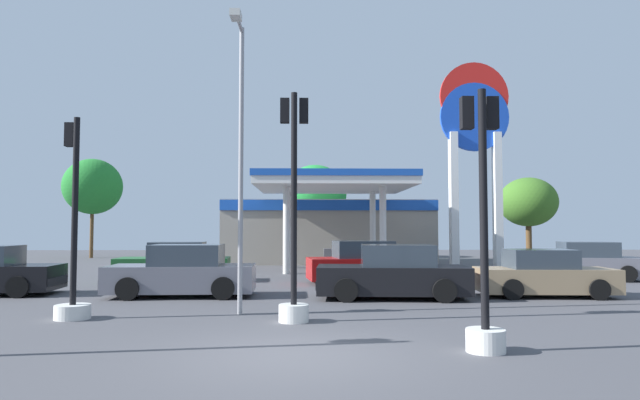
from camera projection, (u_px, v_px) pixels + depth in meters
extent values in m
plane|color=#47474C|center=(294.00, 354.00, 9.12)|extent=(90.00, 90.00, 0.00)
cube|color=gray|center=(327.00, 232.00, 34.30)|extent=(12.54, 5.84, 3.80)
cube|color=#194CB2|center=(329.00, 205.00, 31.41)|extent=(12.54, 0.12, 0.60)
cube|color=white|center=(333.00, 186.00, 27.62)|extent=(7.51, 7.18, 0.35)
cube|color=#194CB2|center=(333.00, 179.00, 27.63)|extent=(7.61, 7.28, 0.30)
cylinder|color=silver|center=(286.00, 230.00, 25.47)|extent=(0.32, 0.32, 4.08)
cylinder|color=silver|center=(383.00, 230.00, 25.59)|extent=(0.32, 0.32, 4.08)
cylinder|color=silver|center=(289.00, 230.00, 29.42)|extent=(0.32, 0.32, 4.08)
cylinder|color=silver|center=(373.00, 230.00, 29.53)|extent=(0.32, 0.32, 4.08)
cube|color=#4C4C51|center=(333.00, 260.00, 27.42)|extent=(0.90, 0.60, 1.10)
cube|color=white|center=(454.00, 200.00, 29.14)|extent=(0.40, 0.56, 7.25)
cube|color=white|center=(497.00, 200.00, 29.20)|extent=(0.40, 0.56, 7.25)
cylinder|color=blue|center=(474.00, 117.00, 29.40)|extent=(3.70, 0.22, 3.70)
cylinder|color=red|center=(474.00, 97.00, 29.48)|extent=(3.70, 0.22, 3.70)
cube|color=white|center=(474.00, 107.00, 29.49)|extent=(3.40, 0.08, 0.67)
cylinder|color=black|center=(128.00, 289.00, 15.96)|extent=(0.68, 0.25, 0.68)
cylinder|color=black|center=(144.00, 283.00, 17.78)|extent=(0.68, 0.25, 0.68)
cylinder|color=black|center=(223.00, 288.00, 16.10)|extent=(0.68, 0.25, 0.68)
cylinder|color=black|center=(230.00, 282.00, 17.92)|extent=(0.68, 0.25, 0.68)
cube|color=slate|center=(182.00, 278.00, 16.95)|extent=(4.50, 1.98, 0.81)
cube|color=#2D3842|center=(187.00, 255.00, 16.99)|extent=(2.16, 1.71, 0.68)
cube|color=black|center=(110.00, 282.00, 16.83)|extent=(0.17, 1.77, 0.25)
cylinder|color=black|center=(575.00, 284.00, 17.69)|extent=(0.63, 0.25, 0.62)
cylinder|color=black|center=(599.00, 290.00, 16.04)|extent=(0.63, 0.25, 0.62)
cylinder|color=black|center=(496.00, 284.00, 17.77)|extent=(0.63, 0.25, 0.62)
cylinder|color=black|center=(513.00, 289.00, 16.12)|extent=(0.63, 0.25, 0.62)
cube|color=#8C7556|center=(545.00, 280.00, 16.91)|extent=(4.13, 1.92, 0.73)
cube|color=#2D3842|center=(540.00, 259.00, 16.95)|extent=(2.01, 1.61, 0.62)
cube|color=black|center=(610.00, 284.00, 16.84)|extent=(0.21, 1.61, 0.23)
cylinder|color=black|center=(133.00, 275.00, 20.75)|extent=(0.68, 0.27, 0.66)
cylinder|color=black|center=(144.00, 272.00, 22.53)|extent=(0.68, 0.27, 0.66)
cylinder|color=black|center=(205.00, 275.00, 21.00)|extent=(0.68, 0.27, 0.66)
cylinder|color=black|center=(210.00, 271.00, 22.78)|extent=(0.68, 0.27, 0.66)
cube|color=#1E5928|center=(174.00, 268.00, 21.78)|extent=(4.47, 2.12, 0.79)
cube|color=#2D3842|center=(178.00, 250.00, 21.83)|extent=(2.18, 1.76, 0.66)
cube|color=black|center=(118.00, 271.00, 21.57)|extent=(0.24, 1.74, 0.25)
cylinder|color=black|center=(396.00, 272.00, 22.15)|extent=(0.71, 0.32, 0.69)
cylinder|color=black|center=(410.00, 276.00, 20.32)|extent=(0.71, 0.32, 0.69)
cylinder|color=black|center=(327.00, 273.00, 21.74)|extent=(0.71, 0.32, 0.69)
cylinder|color=black|center=(335.00, 277.00, 19.91)|extent=(0.71, 0.32, 0.69)
cube|color=#A51111|center=(367.00, 268.00, 21.04)|extent=(4.72, 2.43, 0.82)
cube|color=#2D3842|center=(363.00, 250.00, 21.05)|extent=(2.34, 1.93, 0.69)
cube|color=black|center=(423.00, 271.00, 21.36)|extent=(0.35, 1.80, 0.26)
cylinder|color=black|center=(42.00, 281.00, 18.30)|extent=(0.68, 0.28, 0.66)
cylinder|color=black|center=(18.00, 287.00, 16.54)|extent=(0.68, 0.28, 0.66)
cube|color=black|center=(56.00, 281.00, 17.51)|extent=(0.26, 1.73, 0.25)
cylinder|color=black|center=(555.00, 273.00, 21.77)|extent=(0.69, 0.34, 0.66)
cylinder|color=black|center=(544.00, 270.00, 23.51)|extent=(0.69, 0.34, 0.66)
cylinder|color=black|center=(628.00, 274.00, 21.34)|extent=(0.69, 0.34, 0.66)
cylinder|color=black|center=(611.00, 271.00, 23.08)|extent=(0.69, 0.34, 0.66)
cube|color=slate|center=(584.00, 266.00, 22.44)|extent=(4.58, 2.57, 0.78)
cube|color=#2D3842|center=(588.00, 250.00, 22.45)|extent=(2.32, 1.95, 0.66)
cube|color=black|center=(530.00, 269.00, 22.77)|extent=(0.44, 1.71, 0.25)
cylinder|color=black|center=(346.00, 290.00, 15.58)|extent=(0.70, 0.28, 0.68)
cylinder|color=black|center=(346.00, 284.00, 17.41)|extent=(0.70, 0.28, 0.68)
cylinder|color=black|center=(444.00, 291.00, 15.46)|extent=(0.70, 0.28, 0.68)
cylinder|color=black|center=(434.00, 284.00, 17.29)|extent=(0.70, 0.28, 0.68)
cube|color=black|center=(392.00, 280.00, 16.45)|extent=(4.59, 2.17, 0.81)
cube|color=#2D3842|center=(397.00, 256.00, 16.48)|extent=(2.24, 1.80, 0.68)
cube|color=black|center=(319.00, 283.00, 16.53)|extent=(0.25, 1.79, 0.26)
cylinder|color=silver|center=(294.00, 313.00, 12.29)|extent=(0.67, 0.67, 0.39)
cylinder|color=black|center=(294.00, 197.00, 12.43)|extent=(0.14, 0.14, 4.81)
cube|color=black|center=(285.00, 111.00, 12.69)|extent=(0.21, 0.20, 0.57)
sphere|color=red|center=(285.00, 104.00, 12.82)|extent=(0.15, 0.15, 0.15)
sphere|color=#D89E0C|center=(285.00, 112.00, 12.81)|extent=(0.15, 0.15, 0.15)
sphere|color=green|center=(285.00, 120.00, 12.80)|extent=(0.15, 0.15, 0.15)
cube|color=black|center=(304.00, 111.00, 12.70)|extent=(0.21, 0.20, 0.57)
sphere|color=red|center=(304.00, 104.00, 12.83)|extent=(0.15, 0.15, 0.15)
sphere|color=#D89E0C|center=(304.00, 112.00, 12.82)|extent=(0.15, 0.15, 0.15)
sphere|color=green|center=(304.00, 120.00, 12.81)|extent=(0.15, 0.15, 0.15)
cylinder|color=silver|center=(73.00, 312.00, 12.68)|extent=(0.80, 0.80, 0.33)
cylinder|color=black|center=(75.00, 210.00, 12.80)|extent=(0.14, 0.14, 4.38)
cube|color=black|center=(70.00, 135.00, 13.05)|extent=(0.21, 0.20, 0.57)
sphere|color=red|center=(73.00, 128.00, 13.19)|extent=(0.15, 0.15, 0.15)
sphere|color=#D89E0C|center=(72.00, 136.00, 13.18)|extent=(0.15, 0.15, 0.15)
sphere|color=green|center=(72.00, 143.00, 13.17)|extent=(0.15, 0.15, 0.15)
cylinder|color=silver|center=(486.00, 341.00, 9.30)|extent=(0.66, 0.66, 0.39)
cylinder|color=black|center=(484.00, 208.00, 9.42)|extent=(0.14, 0.14, 4.12)
cube|color=black|center=(467.00, 113.00, 9.66)|extent=(0.21, 0.20, 0.57)
sphere|color=red|center=(465.00, 105.00, 9.79)|extent=(0.15, 0.15, 0.15)
sphere|color=#D89E0C|center=(465.00, 115.00, 9.78)|extent=(0.15, 0.15, 0.15)
sphere|color=green|center=(465.00, 125.00, 9.77)|extent=(0.15, 0.15, 0.15)
cube|color=black|center=(491.00, 113.00, 9.67)|extent=(0.21, 0.20, 0.57)
sphere|color=red|center=(489.00, 105.00, 9.80)|extent=(0.15, 0.15, 0.15)
sphere|color=#D89E0C|center=(489.00, 115.00, 9.79)|extent=(0.15, 0.15, 0.15)
sphere|color=green|center=(489.00, 125.00, 9.78)|extent=(0.15, 0.15, 0.15)
cylinder|color=brown|center=(92.00, 233.00, 39.38)|extent=(0.26, 0.26, 3.58)
ellipsoid|color=#22762C|center=(93.00, 187.00, 39.56)|extent=(4.16, 4.16, 4.00)
cylinder|color=brown|center=(315.00, 238.00, 39.45)|extent=(0.36, 0.36, 2.92)
ellipsoid|color=green|center=(315.00, 194.00, 39.61)|extent=(4.55, 4.55, 4.16)
cylinder|color=brown|center=(529.00, 241.00, 38.15)|extent=(0.40, 0.40, 2.46)
ellipsoid|color=#3B6B22|center=(528.00, 202.00, 38.29)|extent=(4.00, 4.00, 3.42)
cylinder|color=gray|center=(241.00, 169.00, 13.61)|extent=(0.12, 0.12, 7.15)
cylinder|color=gray|center=(239.00, 23.00, 13.19)|extent=(0.09, 1.20, 0.09)
cube|color=beige|center=(236.00, 15.00, 12.59)|extent=(0.24, 0.44, 0.16)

